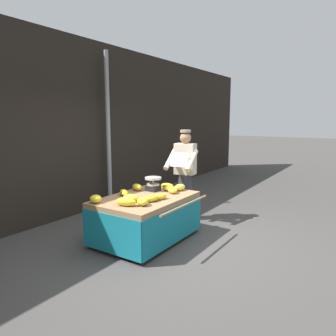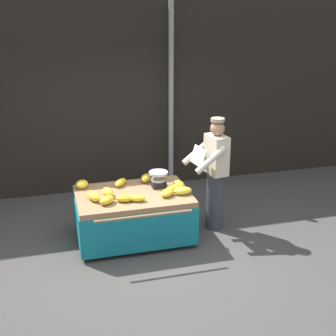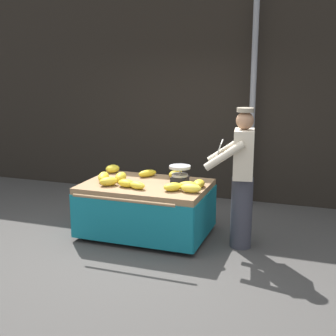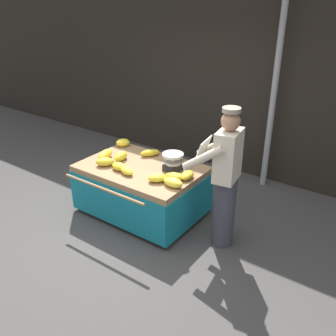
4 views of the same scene
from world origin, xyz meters
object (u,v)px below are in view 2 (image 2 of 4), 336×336
banana_bunch_7 (124,198)px  banana_bunch_1 (93,196)px  banana_bunch_2 (146,178)px  banana_bunch_10 (120,182)px  banana_cart (133,206)px  banana_bunch_4 (107,200)px  weighing_scale (158,179)px  vendor_person (215,174)px  banana_bunch_0 (167,193)px  banana_bunch_9 (179,184)px  banana_bunch_11 (137,198)px  banana_bunch_8 (82,184)px  street_pole (171,99)px  banana_bunch_3 (108,192)px  banana_bunch_5 (174,188)px  banana_bunch_6 (183,191)px

banana_bunch_7 → banana_bunch_1: bearing=158.0°
banana_bunch_2 → banana_bunch_10: 0.40m
banana_cart → banana_bunch_4: bearing=-147.8°
weighing_scale → vendor_person: vendor_person is taller
banana_bunch_0 → banana_bunch_7: size_ratio=1.04×
banana_bunch_9 → banana_bunch_11: 0.78m
banana_bunch_8 → street_pole: bearing=38.6°
banana_bunch_3 → banana_bunch_5: bearing=-3.3°
banana_bunch_4 → banana_bunch_9: 1.15m
banana_bunch_3 → banana_bunch_6: (1.03, -0.22, -0.00)m
banana_cart → banana_bunch_7: size_ratio=7.09×
weighing_scale → banana_bunch_6: 0.46m
banana_bunch_2 → banana_bunch_10: bearing=-172.8°
banana_bunch_6 → banana_bunch_11: size_ratio=1.14×
street_pole → banana_bunch_5: bearing=-104.4°
street_pole → banana_bunch_2: bearing=-119.4°
banana_bunch_8 → banana_bunch_10: size_ratio=0.73×
banana_bunch_8 → banana_bunch_9: 1.42m
banana_bunch_8 → banana_bunch_11: (0.68, -0.69, -0.01)m
banana_bunch_8 → banana_bunch_0: bearing=-29.0°
banana_bunch_6 → banana_bunch_7: (-0.84, -0.03, -0.01)m
banana_cart → banana_bunch_1: banana_bunch_1 is taller
banana_bunch_3 → banana_bunch_2: bearing=31.9°
banana_bunch_6 → banana_bunch_7: 0.84m
banana_bunch_6 → banana_bunch_10: size_ratio=0.93×
banana_bunch_10 → banana_bunch_11: banana_bunch_10 is taller
banana_cart → banana_bunch_2: bearing=55.0°
banana_cart → banana_bunch_5: (0.59, -0.05, 0.23)m
banana_bunch_0 → banana_bunch_9: banana_bunch_0 is taller
banana_bunch_3 → banana_bunch_8: banana_bunch_3 is taller
weighing_scale → banana_bunch_11: bearing=-133.3°
banana_bunch_2 → vendor_person: (0.96, -0.39, 0.12)m
banana_bunch_5 → weighing_scale: bearing=130.3°
weighing_scale → banana_bunch_6: weighing_scale is taller
banana_bunch_0 → banana_bunch_4: banana_bunch_4 is taller
street_pole → banana_bunch_9: (-0.36, -1.73, -0.90)m
street_pole → banana_bunch_4: size_ratio=13.81×
banana_bunch_4 → banana_bunch_2: bearing=43.7°
banana_bunch_2 → banana_bunch_1: bearing=-150.2°
banana_bunch_4 → banana_bunch_7: bearing=2.3°
banana_cart → vendor_person: (1.24, 0.01, 0.36)m
banana_bunch_6 → banana_bunch_9: bearing=85.0°
banana_bunch_5 → banana_bunch_11: 0.63m
banana_bunch_2 → banana_bunch_5: size_ratio=0.95×
banana_bunch_0 → banana_bunch_2: bearing=105.1°
banana_bunch_3 → banana_bunch_4: banana_bunch_3 is taller
banana_cart → weighing_scale: bearing=20.4°
banana_bunch_9 → vendor_person: size_ratio=0.14×
banana_bunch_7 → banana_bunch_8: (-0.51, 0.65, 0.01)m
banana_bunch_1 → vendor_person: 1.81m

